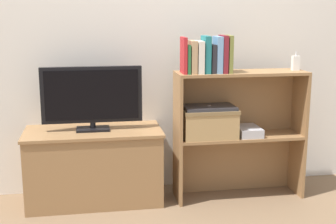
# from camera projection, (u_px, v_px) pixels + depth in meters

# --- Properties ---
(ground_plane) EXTENTS (16.00, 16.00, 0.00)m
(ground_plane) POSITION_uv_depth(u_px,v_px,m) (171.00, 208.00, 3.14)
(ground_plane) COLOR brown
(wall_back) EXTENTS (10.00, 0.05, 2.40)m
(wall_back) POSITION_uv_depth(u_px,v_px,m) (161.00, 24.00, 3.32)
(wall_back) COLOR silver
(wall_back) RESTS_ON ground_plane
(tv_stand) EXTENTS (0.92, 0.44, 0.51)m
(tv_stand) POSITION_uv_depth(u_px,v_px,m) (94.00, 166.00, 3.20)
(tv_stand) COLOR olive
(tv_stand) RESTS_ON ground_plane
(tv) EXTENTS (0.67, 0.14, 0.43)m
(tv) POSITION_uv_depth(u_px,v_px,m) (92.00, 96.00, 3.10)
(tv) COLOR black
(tv) RESTS_ON tv_stand
(bookshelf_lower_tier) EXTENTS (0.89, 0.27, 0.45)m
(bookshelf_lower_tier) POSITION_uv_depth(u_px,v_px,m) (236.00, 156.00, 3.34)
(bookshelf_lower_tier) COLOR olive
(bookshelf_lower_tier) RESTS_ON ground_plane
(bookshelf_upper_tier) EXTENTS (0.89, 0.27, 0.44)m
(bookshelf_upper_tier) POSITION_uv_depth(u_px,v_px,m) (238.00, 94.00, 3.25)
(bookshelf_upper_tier) COLOR olive
(bookshelf_upper_tier) RESTS_ON bookshelf_lower_tier
(book_crimson) EXTENTS (0.02, 0.14, 0.24)m
(book_crimson) POSITION_uv_depth(u_px,v_px,m) (184.00, 55.00, 3.04)
(book_crimson) COLOR #B22328
(book_crimson) RESTS_ON bookshelf_upper_tier
(book_forest) EXTENTS (0.02, 0.14, 0.19)m
(book_forest) POSITION_uv_depth(u_px,v_px,m) (187.00, 59.00, 3.05)
(book_forest) COLOR #286638
(book_forest) RESTS_ON bookshelf_upper_tier
(book_tan) EXTENTS (0.04, 0.15, 0.21)m
(book_tan) POSITION_uv_depth(u_px,v_px,m) (192.00, 57.00, 3.05)
(book_tan) COLOR tan
(book_tan) RESTS_ON bookshelf_upper_tier
(book_ivory) EXTENTS (0.04, 0.16, 0.21)m
(book_ivory) POSITION_uv_depth(u_px,v_px,m) (199.00, 57.00, 3.06)
(book_ivory) COLOR silver
(book_ivory) RESTS_ON bookshelf_upper_tier
(book_teal) EXTENTS (0.04, 0.14, 0.24)m
(book_teal) POSITION_uv_depth(u_px,v_px,m) (206.00, 55.00, 3.06)
(book_teal) COLOR #1E7075
(book_teal) RESTS_ON bookshelf_upper_tier
(book_charcoal) EXTENTS (0.03, 0.14, 0.19)m
(book_charcoal) POSITION_uv_depth(u_px,v_px,m) (212.00, 59.00, 3.08)
(book_charcoal) COLOR #232328
(book_charcoal) RESTS_ON bookshelf_upper_tier
(book_skyblue) EXTENTS (0.04, 0.15, 0.24)m
(book_skyblue) POSITION_uv_depth(u_px,v_px,m) (218.00, 55.00, 3.08)
(book_skyblue) COLOR #709ECC
(book_skyblue) RESTS_ON bookshelf_upper_tier
(book_maroon) EXTENTS (0.03, 0.15, 0.25)m
(book_maroon) POSITION_uv_depth(u_px,v_px,m) (223.00, 54.00, 3.08)
(book_maroon) COLOR maroon
(book_maroon) RESTS_ON bookshelf_upper_tier
(book_olive) EXTENTS (0.03, 0.15, 0.25)m
(book_olive) POSITION_uv_depth(u_px,v_px,m) (228.00, 54.00, 3.09)
(book_olive) COLOR olive
(book_olive) RESTS_ON bookshelf_upper_tier
(baby_monitor) EXTENTS (0.05, 0.04, 0.13)m
(baby_monitor) POSITION_uv_depth(u_px,v_px,m) (296.00, 63.00, 3.21)
(baby_monitor) COLOR white
(baby_monitor) RESTS_ON bookshelf_upper_tier
(storage_basket_left) EXTENTS (0.37, 0.23, 0.20)m
(storage_basket_left) POSITION_uv_depth(u_px,v_px,m) (209.00, 122.00, 3.18)
(storage_basket_left) COLOR tan
(storage_basket_left) RESTS_ON bookshelf_lower_tier
(laptop) EXTENTS (0.35, 0.22, 0.02)m
(laptop) POSITION_uv_depth(u_px,v_px,m) (209.00, 107.00, 3.16)
(laptop) COLOR #2D2D33
(laptop) RESTS_ON storage_basket_left
(magazine_stack) EXTENTS (0.16, 0.23, 0.06)m
(magazine_stack) POSITION_uv_depth(u_px,v_px,m) (248.00, 131.00, 3.25)
(magazine_stack) COLOR #B2B2B7
(magazine_stack) RESTS_ON bookshelf_lower_tier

